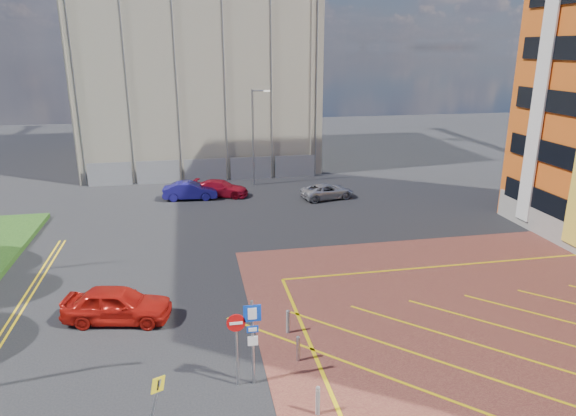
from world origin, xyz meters
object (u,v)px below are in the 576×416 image
object	(u,v)px
car_red_left	(117,304)
lamp_back	(254,134)
car_silver_back	(327,191)
warning_sign	(155,402)
sign_cluster	(247,335)
car_red_back	(220,188)
car_blue_back	(190,191)

from	to	relation	value
car_red_left	lamp_back	bearing A→B (deg)	-10.66
car_silver_back	car_red_left	bearing A→B (deg)	128.61
warning_sign	car_silver_back	distance (m)	26.75
car_red_left	car_silver_back	bearing A→B (deg)	-28.59
sign_cluster	car_red_left	bearing A→B (deg)	132.41
car_silver_back	sign_cluster	bearing A→B (deg)	146.62
car_red_left	warning_sign	bearing A→B (deg)	-154.06
warning_sign	car_red_left	xyz separation A→B (m)	(-1.99, 7.65, -0.66)
sign_cluster	warning_sign	size ratio (longest dim) A/B	1.42
car_red_left	car_red_back	bearing A→B (deg)	-5.42
car_blue_back	car_red_back	size ratio (longest dim) A/B	0.95
warning_sign	car_silver_back	xyz separation A→B (m)	(11.71, 24.03, -0.85)
car_red_left	car_blue_back	bearing A→B (deg)	1.13
sign_cluster	car_red_back	distance (m)	24.10
sign_cluster	car_red_left	size ratio (longest dim) A/B	0.71
warning_sign	car_blue_back	world-z (taller)	warning_sign
warning_sign	car_red_back	xyz separation A→B (m)	(3.62, 26.29, -0.79)
car_red_left	car_silver_back	world-z (taller)	car_red_left
car_blue_back	car_silver_back	size ratio (longest dim) A/B	0.99
sign_cluster	car_blue_back	world-z (taller)	sign_cluster
car_silver_back	warning_sign	bearing A→B (deg)	142.54
car_red_left	car_blue_back	world-z (taller)	car_red_left
car_blue_back	sign_cluster	bearing A→B (deg)	-172.03
lamp_back	car_red_left	size ratio (longest dim) A/B	1.77
sign_cluster	car_blue_back	xyz separation A→B (m)	(-1.67, 23.62, -1.27)
car_red_back	sign_cluster	bearing A→B (deg)	-162.79
sign_cluster	car_silver_back	world-z (taller)	sign_cluster
sign_cluster	warning_sign	bearing A→B (deg)	-142.78
car_red_back	car_silver_back	world-z (taller)	car_red_back
car_red_back	lamp_back	bearing A→B (deg)	-27.60
car_silver_back	lamp_back	bearing A→B (deg)	32.18
car_blue_back	car_silver_back	xyz separation A→B (m)	(10.43, -1.83, -0.10)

